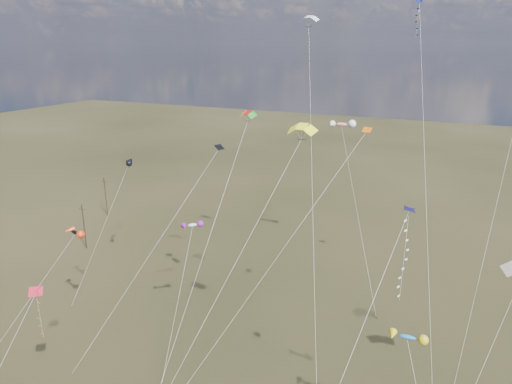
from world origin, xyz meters
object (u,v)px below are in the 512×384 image
at_px(utility_pole_far, 106,196).
at_px(utility_pole_near, 84,226).
at_px(parafoil_yellow, 301,128).
at_px(novelty_black_orange, 75,233).

bearing_deg(utility_pole_far, utility_pole_near, -60.26).
bearing_deg(utility_pole_near, parafoil_yellow, -20.54).
distance_m(utility_pole_far, novelty_black_orange, 40.00).
relative_size(utility_pole_near, novelty_black_orange, 0.62).
height_order(parafoil_yellow, novelty_black_orange, parafoil_yellow).
bearing_deg(novelty_black_orange, utility_pole_near, 134.29).
distance_m(utility_pole_near, parafoil_yellow, 52.62).
xyz_separation_m(utility_pole_near, parafoil_yellow, (44.38, -16.63, 22.88)).
relative_size(parafoil_yellow, novelty_black_orange, 2.15).
bearing_deg(novelty_black_orange, parafoil_yellow, 0.15).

